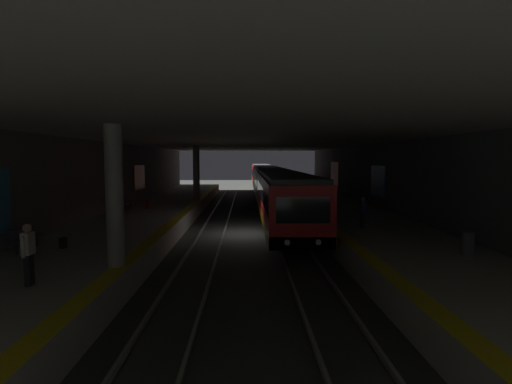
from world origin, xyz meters
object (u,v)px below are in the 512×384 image
at_px(bench_left_mid, 346,193).
at_px(suitcase_rolling, 147,204).
at_px(person_waiting_near, 28,252).
at_px(pillar_near, 115,196).
at_px(pillar_far, 196,173).
at_px(backpack_on_floor, 63,243).
at_px(bench_right_near, 24,237).
at_px(bench_right_mid, 126,201).
at_px(person_walking_mid, 362,211).
at_px(person_standing_far, 313,186).
at_px(trash_bin, 468,244).
at_px(metro_train, 268,182).

height_order(bench_left_mid, suitcase_rolling, suitcase_rolling).
height_order(person_waiting_near, suitcase_rolling, person_waiting_near).
height_order(pillar_near, suitcase_rolling, pillar_near).
xyz_separation_m(pillar_far, backpack_on_floor, (-17.82, 2.93, -2.08)).
distance_m(pillar_far, backpack_on_floor, 18.18).
distance_m(person_waiting_near, backpack_on_floor, 4.75).
distance_m(pillar_far, bench_right_near, 18.77).
height_order(bench_right_mid, person_walking_mid, person_walking_mid).
relative_size(pillar_near, bench_right_mid, 2.68).
bearing_deg(person_standing_far, bench_right_mid, 121.53).
xyz_separation_m(pillar_far, bench_right_near, (-18.22, 4.18, -1.75)).
distance_m(pillar_far, person_walking_mid, 17.05).
relative_size(person_walking_mid, person_standing_far, 0.90).
relative_size(bench_right_mid, person_standing_far, 0.99).
distance_m(person_waiting_near, suitcase_rolling, 16.70).
xyz_separation_m(person_walking_mid, person_standing_far, (17.03, -0.38, 0.10)).
bearing_deg(trash_bin, metro_train, 11.01).
relative_size(pillar_far, person_waiting_near, 2.68).
relative_size(pillar_far, person_walking_mid, 2.94).
xyz_separation_m(bench_left_mid, trash_bin, (-20.12, 0.73, -0.10)).
xyz_separation_m(bench_right_mid, trash_bin, (-13.77, -16.33, -0.10)).
bearing_deg(bench_left_mid, person_waiting_near, 147.63).
relative_size(bench_right_mid, person_waiting_near, 1.00).
bearing_deg(backpack_on_floor, metro_train, -19.22).
distance_m(suitcase_rolling, backpack_on_floor, 12.13).
bearing_deg(person_waiting_near, person_walking_mid, -53.68).
height_order(pillar_near, person_standing_far, pillar_near).
bearing_deg(backpack_on_floor, bench_left_mid, -40.47).
height_order(person_standing_far, backpack_on_floor, person_standing_far).
height_order(bench_right_near, person_walking_mid, person_walking_mid).
height_order(person_walking_mid, person_standing_far, person_standing_far).
height_order(person_walking_mid, trash_bin, person_walking_mid).
bearing_deg(bench_right_near, bench_left_mid, -42.03).
bearing_deg(metro_train, bench_right_mid, 144.42).
relative_size(person_waiting_near, person_standing_far, 0.99).
distance_m(person_waiting_near, person_standing_far, 28.43).
relative_size(bench_right_mid, suitcase_rolling, 1.86).
distance_m(pillar_near, bench_right_mid, 15.51).
xyz_separation_m(pillar_far, metro_train, (9.37, -6.55, -1.30)).
distance_m(bench_right_mid, person_walking_mid, 16.36).
height_order(metro_train, suitcase_rolling, metro_train).
bearing_deg(suitcase_rolling, person_waiting_near, -176.64).
distance_m(pillar_far, bench_right_mid, 7.23).
relative_size(metro_train, person_walking_mid, 34.24).
relative_size(pillar_near, person_standing_far, 2.65).
bearing_deg(trash_bin, bench_right_near, 85.87).
height_order(pillar_far, person_standing_far, pillar_far).
xyz_separation_m(bench_right_mid, person_walking_mid, (-8.07, -14.23, 0.31)).
bearing_deg(trash_bin, suitcase_rolling, 47.34).
bearing_deg(bench_right_near, metro_train, -21.26).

